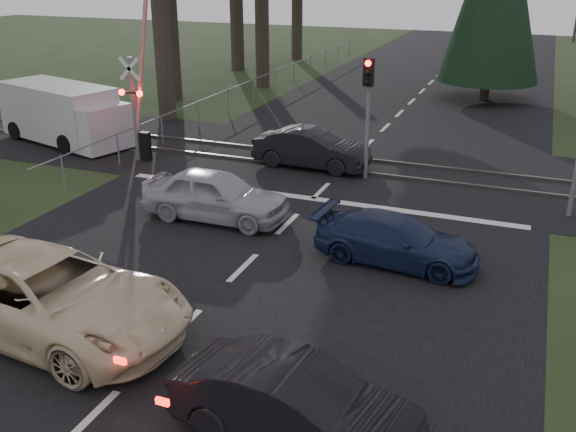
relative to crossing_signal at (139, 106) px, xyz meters
The scene contains 15 objects.
ground 12.37m from the crossing_signal, 53.38° to the right, with size 120.00×120.00×0.00m, color #203116.
road 7.56m from the crossing_signal, ahead, with size 14.00×100.00×0.01m, color black.
rail_corridor 7.88m from the crossing_signal, 16.92° to the left, with size 120.00×8.00×0.01m, color black.
stop_line 7.72m from the crossing_signal, 12.30° to the right, with size 13.00×0.35×0.00m, color silver.
rail_near 7.68m from the crossing_signal, 11.00° to the left, with size 120.00×0.12×0.10m, color #59544C.
rail_far 8.13m from the crossing_signal, 22.50° to the left, with size 120.00×0.12×0.10m, color #59544C.
crossing_signal is the anchor object (origin of this frame).
traffic_signal_center 8.36m from the crossing_signal, ahead, with size 0.32×0.48×4.10m.
fence_left 12.89m from the crossing_signal, 92.37° to the left, with size 0.10×36.00×1.20m, color slate, non-canonical shape.
cream_coupe 11.92m from the crossing_signal, 65.43° to the right, with size 2.74×5.94×1.65m, color beige.
dark_hatchback 16.04m from the crossing_signal, 48.41° to the right, with size 1.39×3.99×1.32m, color black.
silver_car 6.78m from the crossing_signal, 38.68° to the right, with size 1.72×4.28×1.46m, color #ADAFB5.
blue_sedan 11.91m from the crossing_signal, 25.47° to the right, with size 1.66×4.09×1.19m, color #162243.
dark_car_far 6.46m from the crossing_signal, 13.93° to the left, with size 1.46×4.19×1.38m, color black.
white_van 4.44m from the crossing_signal, 166.45° to the left, with size 6.31×3.69×2.33m.
Camera 1 is at (6.17, -9.74, 7.08)m, focal length 40.00 mm.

